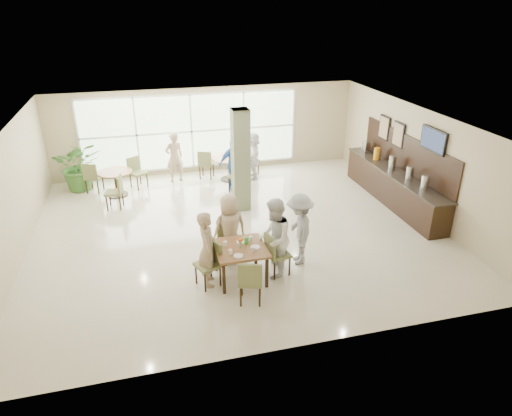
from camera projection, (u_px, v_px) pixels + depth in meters
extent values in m
plane|color=beige|center=(237.00, 229.00, 11.67)|extent=(10.00, 10.00, 0.00)
plane|color=white|center=(234.00, 121.00, 10.50)|extent=(10.00, 10.00, 0.00)
plane|color=tan|center=(207.00, 130.00, 15.04)|extent=(10.00, 0.00, 10.00)
plane|color=tan|center=(297.00, 278.00, 7.13)|extent=(10.00, 0.00, 10.00)
plane|color=tan|center=(12.00, 198.00, 9.94)|extent=(0.00, 9.00, 9.00)
plane|color=tan|center=(418.00, 161.00, 12.23)|extent=(0.00, 9.00, 9.00)
plane|color=silver|center=(192.00, 131.00, 14.90)|extent=(7.00, 0.00, 7.00)
cube|color=#636F4D|center=(241.00, 161.00, 12.23)|extent=(0.45, 0.45, 2.80)
cube|color=brown|center=(240.00, 248.00, 9.31)|extent=(1.04, 1.04, 0.05)
cube|color=black|center=(224.00, 278.00, 8.98)|extent=(0.06, 0.06, 0.70)
cube|color=black|center=(267.00, 272.00, 9.19)|extent=(0.06, 0.06, 0.70)
cube|color=black|center=(216.00, 256.00, 9.76)|extent=(0.06, 0.06, 0.70)
cube|color=black|center=(256.00, 251.00, 9.96)|extent=(0.06, 0.06, 0.70)
cylinder|color=brown|center=(115.00, 172.00, 13.36)|extent=(0.99, 0.99, 0.04)
cylinder|color=black|center=(116.00, 184.00, 13.52)|extent=(0.10, 0.10, 0.71)
cylinder|color=black|center=(118.00, 194.00, 13.66)|extent=(0.60, 0.60, 0.03)
cylinder|color=brown|center=(230.00, 158.00, 14.54)|extent=(1.18, 1.18, 0.04)
cylinder|color=black|center=(230.00, 169.00, 14.69)|extent=(0.10, 0.10, 0.71)
cylinder|color=black|center=(230.00, 179.00, 14.84)|extent=(0.60, 0.60, 0.03)
cylinder|color=white|center=(230.00, 252.00, 9.04)|extent=(0.08, 0.08, 0.10)
cylinder|color=white|center=(225.00, 244.00, 9.34)|extent=(0.08, 0.08, 0.10)
cylinder|color=white|center=(253.00, 249.00, 9.14)|extent=(0.08, 0.08, 0.10)
cylinder|color=white|center=(251.00, 239.00, 9.53)|extent=(0.08, 0.08, 0.10)
cylinder|color=white|center=(238.00, 256.00, 8.98)|extent=(0.20, 0.20, 0.01)
cylinder|color=white|center=(241.00, 242.00, 9.50)|extent=(0.20, 0.20, 0.01)
cylinder|color=white|center=(255.00, 247.00, 9.29)|extent=(0.20, 0.20, 0.01)
cylinder|color=#99B27F|center=(240.00, 245.00, 9.28)|extent=(0.07, 0.07, 0.12)
sphere|color=orange|center=(242.00, 240.00, 9.24)|extent=(0.07, 0.07, 0.07)
sphere|color=orange|center=(239.00, 239.00, 9.25)|extent=(0.07, 0.07, 0.07)
sphere|color=orange|center=(240.00, 241.00, 9.21)|extent=(0.07, 0.07, 0.07)
cube|color=green|center=(246.00, 241.00, 9.39)|extent=(0.10, 0.06, 0.15)
cube|color=black|center=(393.00, 188.00, 12.99)|extent=(0.60, 4.60, 0.90)
cube|color=black|center=(395.00, 172.00, 12.80)|extent=(0.64, 4.70, 0.04)
cube|color=black|center=(407.00, 153.00, 12.64)|extent=(0.04, 4.60, 1.00)
cylinder|color=silver|center=(425.00, 183.00, 11.48)|extent=(0.20, 0.20, 0.40)
cylinder|color=silver|center=(410.00, 173.00, 12.09)|extent=(0.20, 0.20, 0.40)
cylinder|color=silver|center=(392.00, 163.00, 12.88)|extent=(0.20, 0.20, 0.40)
cylinder|color=orange|center=(377.00, 154.00, 13.68)|extent=(0.18, 0.18, 0.36)
cube|color=silver|center=(366.00, 147.00, 14.29)|extent=(0.18, 0.30, 0.36)
cube|color=black|center=(433.00, 140.00, 11.37)|extent=(0.06, 1.00, 0.58)
cube|color=#7F99CC|center=(433.00, 140.00, 11.37)|extent=(0.01, 0.92, 0.50)
cube|color=black|center=(398.00, 135.00, 12.91)|extent=(0.04, 0.55, 0.70)
cube|color=#965A36|center=(398.00, 135.00, 12.90)|extent=(0.01, 0.47, 0.62)
cube|color=black|center=(384.00, 128.00, 13.61)|extent=(0.04, 0.55, 0.70)
cube|color=#965A36|center=(384.00, 128.00, 13.60)|extent=(0.01, 0.47, 0.62)
imported|color=#3A6C2B|center=(79.00, 165.00, 13.77)|extent=(1.40, 1.40, 1.54)
imported|color=tan|center=(208.00, 249.00, 9.13)|extent=(0.44, 0.62, 1.62)
imported|color=tan|center=(230.00, 228.00, 9.99)|extent=(0.84, 0.57, 1.57)
imported|color=white|center=(274.00, 238.00, 9.41)|extent=(0.91, 1.02, 1.73)
imported|color=#969698|center=(299.00, 229.00, 9.89)|extent=(0.74, 1.12, 1.63)
imported|color=#3F71BE|center=(233.00, 164.00, 13.79)|extent=(1.05, 0.75, 1.61)
imported|color=white|center=(253.00, 155.00, 14.66)|extent=(0.94, 1.53, 1.53)
imported|color=tan|center=(174.00, 157.00, 14.36)|extent=(0.67, 0.53, 1.61)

